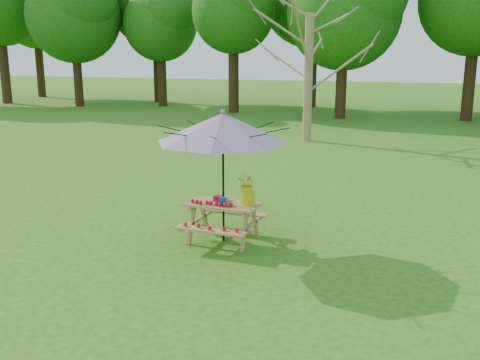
% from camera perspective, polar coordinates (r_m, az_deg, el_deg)
% --- Properties ---
extents(picnic_table, '(1.20, 1.32, 0.67)m').
position_cam_1_polar(picnic_table, '(9.11, -1.77, -4.59)').
color(picnic_table, '#AA7B4D').
rests_on(picnic_table, ground).
extents(patio_umbrella, '(2.68, 2.68, 2.25)m').
position_cam_1_polar(patio_umbrella, '(8.76, -1.84, 5.58)').
color(patio_umbrella, black).
rests_on(patio_umbrella, ground).
extents(produce_bins, '(0.30, 0.41, 0.13)m').
position_cam_1_polar(produce_bins, '(9.04, -1.97, -2.11)').
color(produce_bins, red).
rests_on(produce_bins, picnic_table).
extents(tomatoes_row, '(0.77, 0.13, 0.07)m').
position_cam_1_polar(tomatoes_row, '(8.91, -3.12, -2.48)').
color(tomatoes_row, red).
rests_on(tomatoes_row, picnic_table).
extents(flower_bucket, '(0.37, 0.34, 0.52)m').
position_cam_1_polar(flower_bucket, '(8.88, 0.83, -0.88)').
color(flower_bucket, yellow).
rests_on(flower_bucket, picnic_table).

